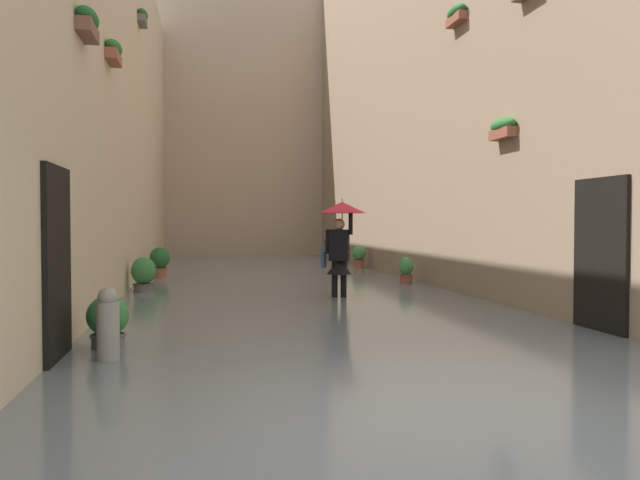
{
  "coord_description": "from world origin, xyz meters",
  "views": [
    {
      "loc": [
        1.9,
        4.41,
        1.59
      ],
      "look_at": [
        -0.31,
        -6.91,
        1.25
      ],
      "focal_mm": 34.18,
      "sensor_mm": 36.0,
      "label": 1
    }
  ],
  "objects": [
    {
      "name": "potted_plant_near_right",
      "position": [
        3.12,
        -9.1,
        0.45
      ],
      "size": [
        0.52,
        0.52,
        0.85
      ],
      "color": "#66605B",
      "rests_on": "ground_plane"
    },
    {
      "name": "potted_plant_far_left",
      "position": [
        -2.96,
        -9.58,
        0.41
      ],
      "size": [
        0.36,
        0.36,
        0.75
      ],
      "color": "brown",
      "rests_on": "ground_plane"
    },
    {
      "name": "building_facade_far",
      "position": [
        0.0,
        -23.4,
        6.23
      ],
      "size": [
        10.53,
        1.8,
        12.45
      ],
      "primitive_type": "cube",
      "color": "tan",
      "rests_on": "ground_plane"
    },
    {
      "name": "building_facade_left",
      "position": [
        -4.36,
        -11.24,
        5.84
      ],
      "size": [
        2.04,
        26.5,
        11.68
      ],
      "color": "gray",
      "rests_on": "ground_plane"
    },
    {
      "name": "potted_plant_far_right",
      "position": [
        3.0,
        -3.11,
        0.39
      ],
      "size": [
        0.49,
        0.49,
        0.72
      ],
      "color": "#66605B",
      "rests_on": "ground_plane"
    },
    {
      "name": "potted_plant_mid_left",
      "position": [
        -3.07,
        -14.49,
        0.49
      ],
      "size": [
        0.45,
        0.45,
        0.84
      ],
      "color": "#9E563D",
      "rests_on": "ground_plane"
    },
    {
      "name": "mooring_bollard",
      "position": [
        2.89,
        -2.41,
        0.45
      ],
      "size": [
        0.24,
        0.24,
        0.89
      ],
      "color": "gray",
      "rests_on": "ground_plane"
    },
    {
      "name": "person_wading",
      "position": [
        -0.8,
        -7.3,
        1.41
      ],
      "size": [
        0.95,
        0.95,
        2.06
      ],
      "color": "#2D2319",
      "rests_on": "ground_plane"
    },
    {
      "name": "potted_plant_mid_right",
      "position": [
        3.01,
        -12.56,
        0.52
      ],
      "size": [
        0.53,
        0.53,
        0.91
      ],
      "color": "#9E563D",
      "rests_on": "ground_plane"
    },
    {
      "name": "potted_plant_near_left",
      "position": [
        -2.93,
        -16.01,
        0.4
      ],
      "size": [
        0.48,
        0.48,
        0.68
      ],
      "color": "brown",
      "rests_on": "ground_plane"
    },
    {
      "name": "flood_water",
      "position": [
        0.0,
        -11.25,
        0.05
      ],
      "size": [
        7.73,
        28.5,
        0.11
      ],
      "primitive_type": "cube",
      "color": "slate",
      "rests_on": "ground_plane"
    },
    {
      "name": "ground_plane",
      "position": [
        0.0,
        -11.25,
        0.0
      ],
      "size": [
        60.0,
        60.0,
        0.0
      ],
      "primitive_type": "plane",
      "color": "slate"
    },
    {
      "name": "building_facade_right",
      "position": [
        4.36,
        -11.24,
        4.86
      ],
      "size": [
        2.04,
        26.5,
        9.71
      ],
      "color": "beige",
      "rests_on": "ground_plane"
    }
  ]
}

